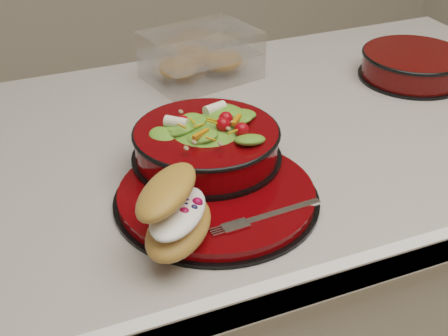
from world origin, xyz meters
name	(u,v)px	position (x,y,z in m)	size (l,w,h in m)	color
island_counter	(264,311)	(0.00, 0.00, 0.45)	(1.24, 0.74, 0.90)	silver
dinner_plate	(217,196)	(-0.18, -0.17, 0.91)	(0.29, 0.29, 0.02)	black
salad_bowl	(206,139)	(-0.16, -0.09, 0.96)	(0.23, 0.23, 0.10)	black
croissant	(177,212)	(-0.26, -0.25, 0.96)	(0.14, 0.16, 0.08)	#C2833B
fork	(269,216)	(-0.14, -0.26, 0.92)	(0.15, 0.02, 0.00)	silver
pastry_box	(201,56)	(-0.04, 0.24, 0.94)	(0.23, 0.19, 0.09)	white
extra_bowl	(413,64)	(0.35, 0.07, 0.93)	(0.21, 0.21, 0.05)	black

